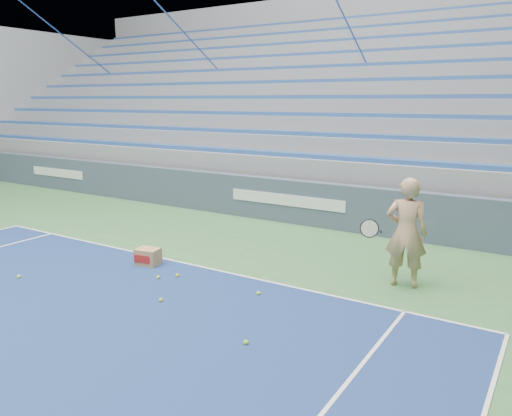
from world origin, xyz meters
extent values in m
cube|color=white|center=(0.00, 11.88, 0.01)|extent=(10.97, 0.05, 0.00)
cube|color=#3C495C|center=(0.00, 15.88, 0.55)|extent=(30.00, 0.30, 1.10)
cube|color=white|center=(-9.00, 15.72, 0.60)|extent=(2.60, 0.02, 0.28)
cube|color=white|center=(0.00, 15.72, 0.60)|extent=(3.20, 0.02, 0.28)
cube|color=gray|center=(0.00, 20.43, 0.55)|extent=(30.00, 8.50, 1.10)
cube|color=gray|center=(0.00, 20.43, 1.35)|extent=(30.00, 8.50, 0.50)
cube|color=#284E93|center=(0.00, 16.56, 1.66)|extent=(29.60, 0.42, 0.11)
cube|color=gray|center=(0.00, 20.86, 1.85)|extent=(30.00, 7.65, 0.50)
cube|color=#284E93|center=(0.00, 17.41, 2.16)|extent=(29.60, 0.42, 0.11)
cube|color=gray|center=(0.00, 21.28, 2.35)|extent=(30.00, 6.80, 0.50)
cube|color=#284E93|center=(0.00, 18.26, 2.66)|extent=(29.60, 0.42, 0.11)
cube|color=gray|center=(0.00, 21.71, 2.85)|extent=(30.00, 5.95, 0.50)
cube|color=#284E93|center=(0.00, 19.11, 3.16)|extent=(29.60, 0.42, 0.11)
cube|color=gray|center=(0.00, 22.13, 3.35)|extent=(30.00, 5.10, 0.50)
cube|color=#284E93|center=(0.00, 19.96, 3.66)|extent=(29.60, 0.42, 0.11)
cube|color=gray|center=(0.00, 22.56, 3.85)|extent=(30.00, 4.25, 0.50)
cube|color=#284E93|center=(0.00, 20.81, 4.15)|extent=(29.60, 0.42, 0.11)
cube|color=gray|center=(0.00, 22.98, 4.35)|extent=(30.00, 3.40, 0.50)
cube|color=#284E93|center=(0.00, 21.66, 4.65)|extent=(29.60, 0.42, 0.11)
cube|color=gray|center=(0.00, 23.41, 4.85)|extent=(30.00, 2.55, 0.50)
cube|color=#284E93|center=(0.00, 22.51, 5.15)|extent=(29.60, 0.42, 0.11)
cube|color=gray|center=(0.00, 23.84, 5.35)|extent=(30.00, 1.70, 0.50)
cube|color=#284E93|center=(0.00, 23.36, 5.65)|extent=(29.60, 0.42, 0.11)
cube|color=gray|center=(0.00, 24.26, 5.85)|extent=(30.00, 0.85, 0.50)
cube|color=#284E93|center=(0.00, 24.21, 6.15)|extent=(29.60, 0.42, 0.11)
cube|color=gray|center=(-15.15, 20.43, 3.05)|extent=(0.30, 8.80, 6.10)
cube|color=gray|center=(0.00, 24.98, 3.65)|extent=(31.00, 0.40, 7.30)
cylinder|color=#3054AA|center=(-12.00, 20.43, 4.60)|extent=(0.05, 8.53, 5.04)
cylinder|color=#3054AA|center=(-6.00, 20.43, 4.60)|extent=(0.05, 8.53, 5.04)
cylinder|color=#3054AA|center=(0.00, 20.43, 4.60)|extent=(0.05, 8.53, 5.04)
imported|color=tan|center=(3.78, 12.97, 0.92)|extent=(0.74, 0.56, 1.85)
cylinder|color=black|center=(3.43, 12.72, 0.95)|extent=(0.12, 0.27, 0.08)
cylinder|color=beige|center=(3.33, 12.44, 1.05)|extent=(0.29, 0.16, 0.28)
torus|color=black|center=(3.33, 12.44, 1.05)|extent=(0.31, 0.18, 0.30)
cube|color=#AC8053|center=(-0.62, 11.46, 0.16)|extent=(0.48, 0.39, 0.32)
cube|color=#B21E19|center=(-0.62, 11.30, 0.16)|extent=(0.34, 0.07, 0.14)
sphere|color=#BBE92F|center=(2.68, 9.80, 0.03)|extent=(0.07, 0.07, 0.07)
sphere|color=#BBE92F|center=(0.80, 10.26, 0.03)|extent=(0.07, 0.07, 0.07)
sphere|color=#BBE92F|center=(0.29, 11.24, 0.03)|extent=(0.07, 0.07, 0.07)
sphere|color=#BBE92F|center=(1.94, 11.30, 0.03)|extent=(0.07, 0.07, 0.07)
sphere|color=#BBE92F|center=(0.07, 10.99, 0.03)|extent=(0.07, 0.07, 0.07)
sphere|color=#BBE92F|center=(-2.03, 9.71, 0.03)|extent=(0.07, 0.07, 0.07)
camera|label=1|loc=(5.90, 4.91, 3.07)|focal=35.00mm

